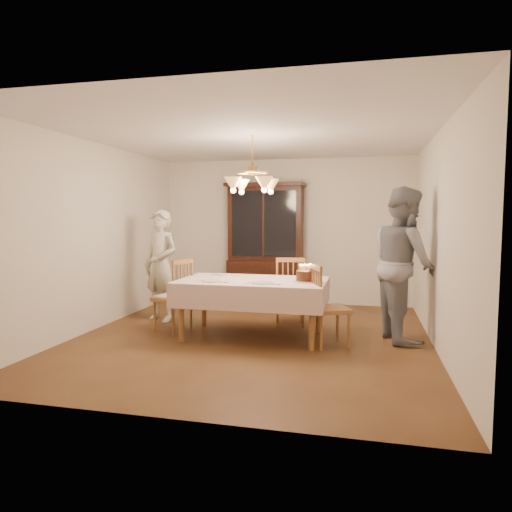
% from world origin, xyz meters
% --- Properties ---
extents(ground, '(5.00, 5.00, 0.00)m').
position_xyz_m(ground, '(0.00, 0.00, 0.00)').
color(ground, '#502F17').
rests_on(ground, ground).
extents(room_shell, '(5.00, 5.00, 5.00)m').
position_xyz_m(room_shell, '(0.00, 0.00, 1.58)').
color(room_shell, white).
rests_on(room_shell, ground).
extents(dining_table, '(1.90, 1.10, 0.76)m').
position_xyz_m(dining_table, '(0.00, 0.00, 0.68)').
color(dining_table, brown).
rests_on(dining_table, ground).
extents(china_hutch, '(1.38, 0.54, 2.16)m').
position_xyz_m(china_hutch, '(-0.31, 2.25, 1.04)').
color(china_hutch, black).
rests_on(china_hutch, ground).
extents(chair_far_side, '(0.51, 0.50, 1.00)m').
position_xyz_m(chair_far_side, '(0.37, 0.77, 0.44)').
color(chair_far_side, brown).
rests_on(chair_far_side, ground).
extents(chair_left_end, '(0.54, 0.55, 1.00)m').
position_xyz_m(chair_left_end, '(-1.14, 0.07, 0.45)').
color(chair_left_end, brown).
rests_on(chair_left_end, ground).
extents(chair_right_end, '(0.56, 0.57, 1.00)m').
position_xyz_m(chair_right_end, '(1.00, -0.17, 0.44)').
color(chair_right_end, brown).
rests_on(chair_right_end, ground).
extents(elderly_woman, '(0.72, 0.60, 1.68)m').
position_xyz_m(elderly_woman, '(-1.58, 0.63, 0.84)').
color(elderly_woman, beige).
rests_on(elderly_woman, ground).
extents(adult_in_grey, '(0.98, 1.12, 1.95)m').
position_xyz_m(adult_in_grey, '(1.90, 0.35, 0.97)').
color(adult_in_grey, slate).
rests_on(adult_in_grey, ground).
extents(birthday_cake, '(0.30, 0.30, 0.22)m').
position_xyz_m(birthday_cake, '(0.69, -0.03, 0.82)').
color(birthday_cake, white).
rests_on(birthday_cake, dining_table).
extents(place_setting_near_left, '(0.39, 0.24, 0.02)m').
position_xyz_m(place_setting_near_left, '(-0.44, -0.29, 0.77)').
color(place_setting_near_left, white).
rests_on(place_setting_near_left, dining_table).
extents(place_setting_near_right, '(0.41, 0.26, 0.02)m').
position_xyz_m(place_setting_near_right, '(0.21, -0.30, 0.77)').
color(place_setting_near_right, white).
rests_on(place_setting_near_right, dining_table).
extents(place_setting_far_left, '(0.37, 0.23, 0.02)m').
position_xyz_m(place_setting_far_left, '(-0.47, 0.35, 0.77)').
color(place_setting_far_left, white).
rests_on(place_setting_far_left, dining_table).
extents(chandelier, '(0.62, 0.62, 0.73)m').
position_xyz_m(chandelier, '(-0.00, -0.00, 1.98)').
color(chandelier, '#BF8C3F').
rests_on(chandelier, ground).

